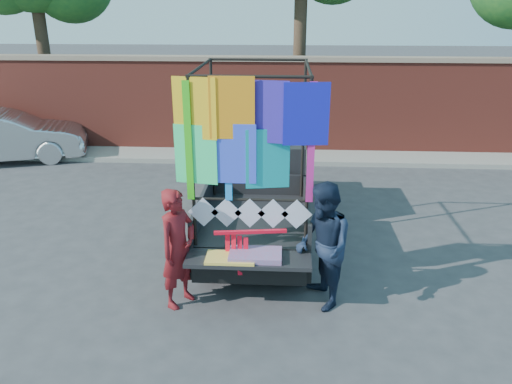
# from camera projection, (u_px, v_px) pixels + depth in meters

# --- Properties ---
(ground) EXTENTS (90.00, 90.00, 0.00)m
(ground) POSITION_uv_depth(u_px,v_px,m) (241.00, 279.00, 7.58)
(ground) COLOR #38383A
(ground) RESTS_ON ground
(brick_wall) EXTENTS (30.00, 0.45, 2.61)m
(brick_wall) POSITION_uv_depth(u_px,v_px,m) (262.00, 105.00, 13.64)
(brick_wall) COLOR maroon
(brick_wall) RESTS_ON ground
(curb) EXTENTS (30.00, 1.20, 0.12)m
(curb) POSITION_uv_depth(u_px,v_px,m) (261.00, 156.00, 13.44)
(curb) COLOR gray
(curb) RESTS_ON ground
(pickup_truck) EXTENTS (1.97, 4.94, 3.11)m
(pickup_truck) POSITION_uv_depth(u_px,v_px,m) (259.00, 186.00, 9.17)
(pickup_truck) COLOR black
(pickup_truck) RESTS_ON ground
(sedan) EXTENTS (4.27, 2.54, 1.33)m
(sedan) POSITION_uv_depth(u_px,v_px,m) (5.00, 136.00, 13.02)
(sedan) COLOR silver
(sedan) RESTS_ON ground
(woman) EXTENTS (0.66, 0.74, 1.69)m
(woman) POSITION_uv_depth(u_px,v_px,m) (178.00, 248.00, 6.70)
(woman) COLOR maroon
(woman) RESTS_ON ground
(man) EXTENTS (0.88, 1.01, 1.77)m
(man) POSITION_uv_depth(u_px,v_px,m) (323.00, 246.00, 6.67)
(man) COLOR #162137
(man) RESTS_ON ground
(streamer_bundle) EXTENTS (0.97, 0.18, 0.67)m
(streamer_bundle) POSITION_uv_depth(u_px,v_px,m) (242.00, 245.00, 6.67)
(streamer_bundle) COLOR #FC0D24
(streamer_bundle) RESTS_ON ground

